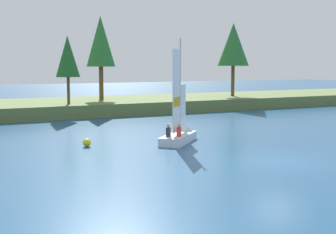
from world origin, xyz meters
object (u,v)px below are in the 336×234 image
at_px(shoreline_tree_left, 68,57).
at_px(sailboat, 181,133).
at_px(shoreline_tree_midleft, 101,42).
at_px(shoreline_tree_centre, 233,45).
at_px(channel_buoy, 87,143).

bearing_deg(shoreline_tree_left, sailboat, -82.73).
bearing_deg(shoreline_tree_left, shoreline_tree_midleft, 40.75).
xyz_separation_m(shoreline_tree_midleft, shoreline_tree_centre, (14.48, -1.48, -0.04)).
distance_m(sailboat, channel_buoy, 5.52).
relative_size(shoreline_tree_centre, sailboat, 1.25).
height_order(shoreline_tree_midleft, channel_buoy, shoreline_tree_midleft).
xyz_separation_m(sailboat, channel_buoy, (-5.46, 0.76, -0.26)).
xyz_separation_m(shoreline_tree_left, shoreline_tree_midleft, (4.33, 3.73, 1.51)).
distance_m(shoreline_tree_left, channel_buoy, 16.26).
height_order(shoreline_tree_left, channel_buoy, shoreline_tree_left).
relative_size(shoreline_tree_left, sailboat, 0.93).
height_order(shoreline_tree_left, shoreline_tree_midleft, shoreline_tree_midleft).
bearing_deg(channel_buoy, shoreline_tree_centre, 37.96).
bearing_deg(channel_buoy, shoreline_tree_left, 77.20).
bearing_deg(shoreline_tree_left, channel_buoy, -102.80).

